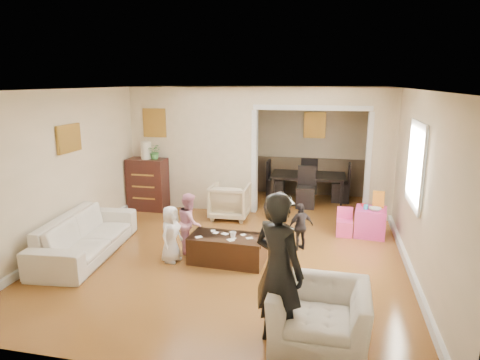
% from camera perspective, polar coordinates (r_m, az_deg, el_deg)
% --- Properties ---
extents(floor, '(7.00, 7.00, 0.00)m').
position_cam_1_polar(floor, '(7.46, -0.33, -8.23)').
color(floor, '#A26129').
rests_on(floor, ground).
extents(partition_left, '(2.75, 0.18, 2.60)m').
position_cam_1_polar(partition_left, '(9.16, -6.27, 4.18)').
color(partition_left, beige).
rests_on(partition_left, ground).
extents(partition_right, '(0.55, 0.18, 2.60)m').
position_cam_1_polar(partition_right, '(8.74, 18.46, 3.14)').
color(partition_right, beige).
rests_on(partition_right, ground).
extents(partition_header, '(2.22, 0.18, 0.35)m').
position_cam_1_polar(partition_header, '(8.58, 9.70, 11.03)').
color(partition_header, beige).
rests_on(partition_header, partition_right).
extents(window_pane, '(0.03, 0.95, 1.10)m').
position_cam_1_polar(window_pane, '(6.58, 22.67, 1.90)').
color(window_pane, white).
rests_on(window_pane, ground).
extents(framed_art_partition, '(0.45, 0.03, 0.55)m').
position_cam_1_polar(framed_art_partition, '(9.30, -11.42, 7.55)').
color(framed_art_partition, brown).
rests_on(framed_art_partition, partition_left).
extents(framed_art_sofa_wall, '(0.03, 0.55, 0.40)m').
position_cam_1_polar(framed_art_sofa_wall, '(7.55, -22.03, 5.21)').
color(framed_art_sofa_wall, brown).
extents(framed_art_alcove, '(0.45, 0.03, 0.55)m').
position_cam_1_polar(framed_art_alcove, '(10.27, 10.02, 7.28)').
color(framed_art_alcove, brown).
extents(sofa, '(1.07, 2.28, 0.64)m').
position_cam_1_polar(sofa, '(7.24, -20.03, -7.02)').
color(sofa, white).
rests_on(sofa, ground).
extents(armchair_back, '(0.76, 0.78, 0.70)m').
position_cam_1_polar(armchair_back, '(8.58, -1.35, -2.84)').
color(armchair_back, tan).
rests_on(armchair_back, ground).
extents(armchair_front, '(1.03, 0.91, 0.66)m').
position_cam_1_polar(armchair_front, '(4.72, 10.57, -17.53)').
color(armchair_front, white).
rests_on(armchair_front, ground).
extents(dresser, '(0.81, 0.45, 1.11)m').
position_cam_1_polar(dresser, '(9.32, -12.29, -0.56)').
color(dresser, black).
rests_on(dresser, ground).
extents(table_lamp, '(0.22, 0.22, 0.36)m').
position_cam_1_polar(table_lamp, '(9.17, -12.51, 3.91)').
color(table_lamp, beige).
rests_on(table_lamp, dresser).
extents(potted_plant, '(0.29, 0.25, 0.32)m').
position_cam_1_polar(potted_plant, '(9.09, -11.36, 3.77)').
color(potted_plant, '#3F7B36').
rests_on(potted_plant, dresser).
extents(coffee_table, '(1.16, 0.63, 0.43)m').
position_cam_1_polar(coffee_table, '(6.57, -1.71, -9.27)').
color(coffee_table, '#331C10').
rests_on(coffee_table, ground).
extents(coffee_cup, '(0.10, 0.10, 0.09)m').
position_cam_1_polar(coffee_cup, '(6.41, -0.97, -7.38)').
color(coffee_cup, silver).
rests_on(coffee_cup, coffee_table).
extents(play_table, '(0.58, 0.58, 0.51)m').
position_cam_1_polar(play_table, '(7.98, 17.13, -5.44)').
color(play_table, '#DC3A96').
rests_on(play_table, ground).
extents(cereal_box, '(0.21, 0.09, 0.30)m').
position_cam_1_polar(cereal_box, '(7.98, 18.13, -2.50)').
color(cereal_box, yellow).
rests_on(cereal_box, play_table).
extents(cyan_cup, '(0.08, 0.08, 0.08)m').
position_cam_1_polar(cyan_cup, '(7.84, 16.57, -3.49)').
color(cyan_cup, '#2AABD3').
rests_on(cyan_cup, play_table).
extents(toy_block, '(0.09, 0.08, 0.05)m').
position_cam_1_polar(toy_block, '(8.01, 16.34, -3.24)').
color(toy_block, red).
rests_on(toy_block, play_table).
extents(play_bowl, '(0.24, 0.24, 0.05)m').
position_cam_1_polar(play_bowl, '(7.79, 17.70, -3.78)').
color(play_bowl, silver).
rests_on(play_bowl, play_table).
extents(dining_table, '(1.71, 0.97, 0.60)m').
position_cam_1_polar(dining_table, '(10.04, 9.08, -0.94)').
color(dining_table, black).
rests_on(dining_table, ground).
extents(adult_person, '(0.73, 0.67, 1.67)m').
position_cam_1_polar(adult_person, '(4.44, 5.21, -12.00)').
color(adult_person, black).
rests_on(adult_person, ground).
extents(child_kneel_a, '(0.37, 0.48, 0.88)m').
position_cam_1_polar(child_kneel_a, '(6.61, -9.28, -7.19)').
color(child_kneel_a, white).
rests_on(child_kneel_a, ground).
extents(child_kneel_b, '(0.49, 0.56, 0.98)m').
position_cam_1_polar(child_kneel_b, '(6.94, -6.76, -5.71)').
color(child_kneel_b, pink).
rests_on(child_kneel_b, ground).
extents(child_toddler, '(0.49, 0.43, 0.79)m').
position_cam_1_polar(child_toddler, '(7.05, 8.15, -6.22)').
color(child_toddler, black).
rests_on(child_toddler, ground).
extents(craft_papers, '(0.88, 0.44, 0.00)m').
position_cam_1_polar(craft_papers, '(6.50, -2.00, -7.51)').
color(craft_papers, white).
rests_on(craft_papers, coffee_table).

